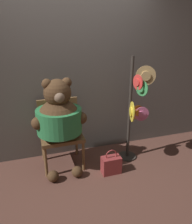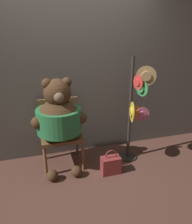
# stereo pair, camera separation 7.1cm
# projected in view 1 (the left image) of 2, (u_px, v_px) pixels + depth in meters

# --- Properties ---
(ground_plane) EXTENTS (14.00, 14.00, 0.00)m
(ground_plane) POSITION_uv_depth(u_px,v_px,m) (81.00, 174.00, 3.01)
(ground_plane) COLOR brown
(wall_back) EXTENTS (8.00, 0.10, 2.46)m
(wall_back) POSITION_uv_depth(u_px,v_px,m) (68.00, 76.00, 3.18)
(wall_back) COLOR #66605B
(wall_back) RESTS_ON ground_plane
(chair) EXTENTS (0.57, 0.49, 0.95)m
(chair) POSITION_uv_depth(u_px,v_px,m) (60.00, 130.00, 3.10)
(chair) COLOR brown
(chair) RESTS_ON ground_plane
(teddy_bear) EXTENTS (0.72, 0.64, 1.30)m
(teddy_bear) POSITION_uv_depth(u_px,v_px,m) (59.00, 118.00, 2.86)
(teddy_bear) COLOR #4C331E
(teddy_bear) RESTS_ON ground_plane
(hat_display_rack) EXTENTS (0.44, 0.43, 1.54)m
(hat_display_rack) POSITION_uv_depth(u_px,v_px,m) (135.00, 109.00, 3.08)
(hat_display_rack) COLOR #332D28
(hat_display_rack) RESTS_ON ground_plane
(handbag_on_ground) EXTENTS (0.26, 0.15, 0.36)m
(handbag_on_ground) POSITION_uv_depth(u_px,v_px,m) (111.00, 165.00, 2.99)
(handbag_on_ground) COLOR maroon
(handbag_on_ground) RESTS_ON ground_plane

